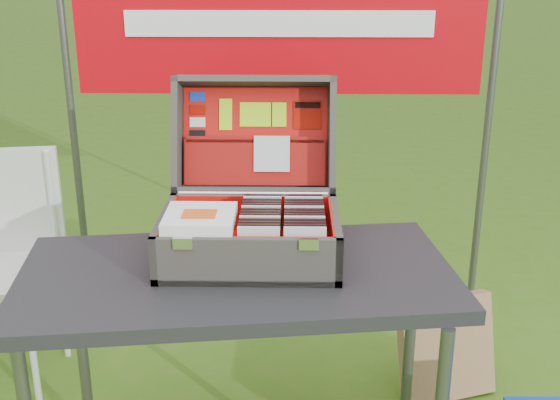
{
  "coord_description": "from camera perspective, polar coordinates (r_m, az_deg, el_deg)",
  "views": [
    {
      "loc": [
        0.05,
        -1.7,
        1.58
      ],
      "look_at": [
        0.02,
        0.1,
        0.93
      ],
      "focal_mm": 45.0,
      "sensor_mm": 36.0,
      "label": 1
    }
  ],
  "objects": [
    {
      "name": "table",
      "position": [
        2.12,
        -3.32,
        -14.78
      ],
      "size": [
        1.25,
        0.74,
        0.74
      ],
      "primitive_type": null,
      "rotation": [
        0.0,
        0.0,
        0.13
      ],
      "color": "black",
      "rests_on": "ground"
    },
    {
      "name": "table_top",
      "position": [
        1.95,
        -3.52,
        -6.24
      ],
      "size": [
        1.25,
        0.74,
        0.04
      ],
      "primitive_type": "cube",
      "rotation": [
        0.0,
        0.0,
        0.13
      ],
      "color": "black",
      "rests_on": "ground"
    },
    {
      "name": "table_leg_bl",
      "position": [
        2.43,
        -15.81,
        -11.34
      ],
      "size": [
        0.04,
        0.04,
        0.7
      ],
      "primitive_type": "cylinder",
      "color": "#59595B",
      "rests_on": "ground"
    },
    {
      "name": "table_leg_br",
      "position": [
        2.36,
        10.46,
        -11.83
      ],
      "size": [
        0.04,
        0.04,
        0.7
      ],
      "primitive_type": "cylinder",
      "color": "#59595B",
      "rests_on": "ground"
    },
    {
      "name": "suitcase",
      "position": [
        1.98,
        -2.42,
        1.92
      ],
      "size": [
        0.5,
        0.52,
        0.45
      ],
      "primitive_type": null,
      "color": "#433E37",
      "rests_on": "table"
    },
    {
      "name": "suitcase_base_bottom",
      "position": [
        2.0,
        -2.43,
        -4.54
      ],
      "size": [
        0.5,
        0.36,
        0.02
      ],
      "primitive_type": "cube",
      "color": "#433E37",
      "rests_on": "table_top"
    },
    {
      "name": "suitcase_base_wall_front",
      "position": [
        1.82,
        -2.76,
        -5.09
      ],
      "size": [
        0.5,
        0.02,
        0.13
      ],
      "primitive_type": "cube",
      "color": "#433E37",
      "rests_on": "table_top"
    },
    {
      "name": "suitcase_base_wall_back",
      "position": [
        2.13,
        -2.19,
        -1.27
      ],
      "size": [
        0.5,
        0.02,
        0.13
      ],
      "primitive_type": "cube",
      "color": "#433E37",
      "rests_on": "table_top"
    },
    {
      "name": "suitcase_base_wall_left",
      "position": [
        2.01,
        -9.34,
        -2.95
      ],
      "size": [
        0.02,
        0.36,
        0.13
      ],
      "primitive_type": "cube",
      "color": "#433E37",
      "rests_on": "table_top"
    },
    {
      "name": "suitcase_base_wall_right",
      "position": [
        1.98,
        4.53,
        -3.07
      ],
      "size": [
        0.02,
        0.36,
        0.13
      ],
      "primitive_type": "cube",
      "color": "#433E37",
      "rests_on": "table_top"
    },
    {
      "name": "suitcase_liner_floor",
      "position": [
        1.99,
        -2.43,
        -4.21
      ],
      "size": [
        0.46,
        0.32,
        0.01
      ],
      "primitive_type": "cube",
      "color": "red",
      "rests_on": "suitcase_base_bottom"
    },
    {
      "name": "suitcase_latch_left",
      "position": [
        1.81,
        -7.92,
        -3.5
      ],
      "size": [
        0.05,
        0.01,
        0.03
      ],
      "primitive_type": "cube",
      "color": "silver",
      "rests_on": "suitcase_base_wall_front"
    },
    {
      "name": "suitcase_latch_right",
      "position": [
        1.79,
        2.35,
        -3.61
      ],
      "size": [
        0.05,
        0.01,
        0.03
      ],
      "primitive_type": "cube",
      "color": "silver",
      "rests_on": "suitcase_base_wall_front"
    },
    {
      "name": "suitcase_hinge",
      "position": [
        2.12,
        -2.2,
        0.52
      ],
      "size": [
        0.45,
        0.02,
        0.02
      ],
      "primitive_type": "cylinder",
      "rotation": [
        0.0,
        1.57,
        0.0
      ],
      "color": "silver",
      "rests_on": "suitcase_base_wall_back"
    },
    {
      "name": "suitcase_lid_back",
      "position": [
        2.25,
        -2.0,
        5.16
      ],
      "size": [
        0.5,
        0.13,
        0.35
      ],
      "primitive_type": "cube",
      "rotation": [
        -1.88,
        0.0,
        0.0
      ],
      "color": "#433E37",
      "rests_on": "suitcase_base_wall_back"
    },
    {
      "name": "suitcase_lid_rim_far",
      "position": [
        2.21,
        -2.06,
        9.63
      ],
      "size": [
        0.5,
        0.13,
        0.06
      ],
      "primitive_type": "cube",
      "rotation": [
        -1.88,
        0.0,
        0.0
      ],
      "color": "#433E37",
      "rests_on": "suitcase_lid_back"
    },
    {
      "name": "suitcase_lid_rim_near",
      "position": [
        2.19,
        -2.1,
        0.82
      ],
      "size": [
        0.5,
        0.13,
        0.06
      ],
      "primitive_type": "cube",
      "rotation": [
        -1.88,
        0.0,
        0.0
      ],
      "color": "#433E37",
      "rests_on": "suitcase_lid_back"
    },
    {
      "name": "suitcase_lid_rim_left",
      "position": [
        2.21,
        -8.33,
        5.22
      ],
      "size": [
        0.02,
        0.24,
        0.38
      ],
      "primitive_type": "cube",
      "rotation": [
        -1.88,
        0.0,
        0.0
      ],
      "color": "#433E37",
      "rests_on": "suitcase_lid_back"
    },
    {
      "name": "suitcase_lid_rim_right",
      "position": [
        2.19,
        4.24,
        5.2
      ],
      "size": [
        0.02,
        0.24,
        0.38
      ],
      "primitive_type": "cube",
      "rotation": [
        -1.88,
        0.0,
        0.0
      ],
      "color": "#433E37",
      "rests_on": "suitcase_lid_back"
    },
    {
      "name": "suitcase_lid_liner",
      "position": [
        2.23,
        -2.02,
        5.18
      ],
      "size": [
        0.46,
        0.1,
        0.3
      ],
      "primitive_type": "cube",
      "rotation": [
        -1.88,
        0.0,
        0.0
      ],
      "color": "red",
      "rests_on": "suitcase_lid_back"
    },
    {
      "name": "suitcase_liner_wall_front",
      "position": [
        1.83,
        -2.74,
        -4.64
      ],
      "size": [
        0.46,
        0.01,
        0.11
      ],
      "primitive_type": "cube",
      "color": "red",
      "rests_on": "suitcase_base_bottom"
    },
    {
      "name": "suitcase_liner_wall_back",
      "position": [
        2.12,
        -2.21,
        -1.15
      ],
      "size": [
        0.46,
        0.01,
        0.11
      ],
      "primitive_type": "cube",
      "color": "red",
      "rests_on": "suitcase_base_bottom"
    },
    {
      "name": "suitcase_liner_wall_left",
      "position": [
        2.0,
        -8.99,
        -2.69
      ],
      "size": [
        0.01,
        0.32,
        0.11
      ],
      "primitive_type": "cube",
      "color": "red",
      "rests_on": "suitcase_base_bottom"
    },
    {
      "name": "suitcase_liner_wall_right",
      "position": [
        1.97,
        4.17,
        -2.81
      ],
      "size": [
        0.01,
        0.32,
        0.11
      ],
      "primitive_type": "cube",
      "color": "red",
      "rests_on": "suitcase_base_bottom"
    },
    {
      "name": "suitcase_lid_pocket",
      "position": [
        2.21,
        -2.05,
        3.07
      ],
      "size": [
        0.44,
        0.07,
        0.15
      ],
      "primitive_type": "cube",
      "rotation": [
        -1.88,
        0.0,
        0.0
      ],
      "color": "maroon",
      "rests_on": "suitcase_lid_liner"
    },
    {
      "name": "suitcase_pocket_edge",
      "position": [
        2.21,
        -2.05,
        4.93
      ],
      "size": [
        0.43,
        0.03,
        0.03
      ],
      "primitive_type": "cube",
      "rotation": [
        -1.88,
        0.0,
        0.0
      ],
      "color": "maroon",
      "rests_on": "suitcase_lid_pocket"
    },
    {
      "name": "suitcase_pocket_cd",
      "position": [
        2.19,
        -0.67,
        3.77
      ],
      "size": [
        0.11,
        0.04,
        0.11
      ],
      "primitive_type": "cube",
      "rotation": [
        -1.88,
        0.0,
        0.0
      ],
      "color": "silver",
      "rests_on": "suitcase_lid_pocket"
    },
    {
      "name": "lid_sticker_cc_a",
      "position": [
        2.25,
        -6.72,
        8.32
      ],
      "size": [
        0.05,
        0.01,
        0.03
      ],
      "primitive_type": "cube",
      "rotation": [
        -1.88,
        0.0,
        0.0
      ],
      "color": "#1933B2",
      "rests_on": "suitcase_lid_liner"
    },
    {
      "name": "lid_sticker_cc_b",
      "position": [
        2.25,
        -6.72,
        7.31
      ],
      "size": [
        0.05,
        0.01,
        0.03
      ],
      "primitive_type": "cube",
      "rotation": [
        -1.88,
        0.0,
        0.0
      ],
      "color": "#A10B00",
      "rests_on": "suitcase_lid_liner"
    },
    {
      "name": "lid_sticker_cc_c",
      "position": [
        2.25,
        -6.72,
        6.3
      ],
      "size": [
        0.05,
        0.01,
        0.03
      ],
      "primitive_type": "cube",
      "rotation": [
        -1.88,
        0.0,
        0.0
      ],
      "color": "white",
      "rests_on": "suitcase_lid_liner"
    },
    {
      "name": "lid_sticker_cc_d",
      "position": [
        2.24,
        -6.72,
        5.28
      ],
      "size": [
        0.05,
        0.01,
        0.03
      ],
      "primitive_type": "cube",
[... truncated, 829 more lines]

